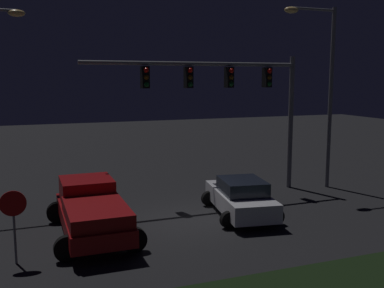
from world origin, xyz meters
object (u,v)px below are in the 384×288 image
at_px(pickup_truck, 91,207).
at_px(traffic_signal_gantry, 230,88).
at_px(street_lamp_right, 322,77).
at_px(stop_sign, 13,213).
at_px(car_sedan, 241,197).

height_order(pickup_truck, traffic_signal_gantry, traffic_signal_gantry).
xyz_separation_m(traffic_signal_gantry, street_lamp_right, (4.66, -0.60, 0.49)).
relative_size(pickup_truck, traffic_signal_gantry, 0.52).
relative_size(pickup_truck, stop_sign, 2.42).
relative_size(car_sedan, traffic_signal_gantry, 0.45).
bearing_deg(car_sedan, stop_sign, 111.74).
distance_m(traffic_signal_gantry, stop_sign, 11.34).
bearing_deg(traffic_signal_gantry, car_sedan, -107.52).
relative_size(pickup_truck, car_sedan, 1.17).
xyz_separation_m(pickup_truck, car_sedan, (5.92, 0.14, -0.26)).
bearing_deg(traffic_signal_gantry, stop_sign, -150.89).
distance_m(traffic_signal_gantry, street_lamp_right, 4.73).
height_order(car_sedan, stop_sign, stop_sign).
bearing_deg(traffic_signal_gantry, street_lamp_right, -7.32).
distance_m(pickup_truck, stop_sign, 3.09).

